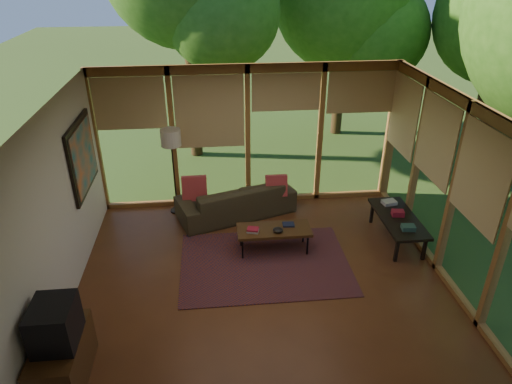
{
  "coord_description": "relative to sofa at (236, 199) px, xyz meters",
  "views": [
    {
      "loc": [
        -0.66,
        -5.47,
        4.39
      ],
      "look_at": [
        -0.03,
        0.7,
        1.14
      ],
      "focal_mm": 32.0,
      "sensor_mm": 36.0,
      "label": 1
    }
  ],
  "objects": [
    {
      "name": "floor",
      "position": [
        0.27,
        -2.0,
        -0.31
      ],
      "size": [
        5.5,
        5.5,
        0.0
      ],
      "primitive_type": "plane",
      "color": "brown",
      "rests_on": "ground"
    },
    {
      "name": "ceiling",
      "position": [
        0.27,
        -2.0,
        2.39
      ],
      "size": [
        5.5,
        5.5,
        0.0
      ],
      "primitive_type": "plane",
      "rotation": [
        3.14,
        0.0,
        0.0
      ],
      "color": "silver",
      "rests_on": "ground"
    },
    {
      "name": "wall_left",
      "position": [
        -2.48,
        -2.0,
        1.04
      ],
      "size": [
        0.04,
        5.0,
        2.7
      ],
      "primitive_type": "cube",
      "color": "silver",
      "rests_on": "ground"
    },
    {
      "name": "wall_front",
      "position": [
        0.27,
        -4.5,
        1.04
      ],
      "size": [
        5.5,
        0.04,
        2.7
      ],
      "primitive_type": "cube",
      "color": "silver",
      "rests_on": "ground"
    },
    {
      "name": "window_wall_back",
      "position": [
        0.27,
        0.5,
        1.04
      ],
      "size": [
        5.5,
        0.12,
        2.7
      ],
      "primitive_type": "cube",
      "color": "#A06B31",
      "rests_on": "ground"
    },
    {
      "name": "window_wall_right",
      "position": [
        3.02,
        -2.0,
        1.04
      ],
      "size": [
        0.12,
        5.0,
        2.7
      ],
      "primitive_type": "cube",
      "color": "#A06B31",
      "rests_on": "ground"
    },
    {
      "name": "exterior_lawn",
      "position": [
        8.27,
        6.0,
        -0.32
      ],
      "size": [
        40.0,
        40.0,
        0.0
      ],
      "primitive_type": "plane",
      "color": "#375921",
      "rests_on": "ground"
    },
    {
      "name": "tree_far",
      "position": [
        6.2,
        2.72,
        2.8
      ],
      "size": [
        2.99,
        2.99,
        4.63
      ],
      "color": "#3C2C16",
      "rests_on": "ground"
    },
    {
      "name": "rug",
      "position": [
        0.35,
        -1.61,
        -0.31
      ],
      "size": [
        2.66,
        1.88,
        0.01
      ],
      "primitive_type": "cube",
      "color": "maroon",
      "rests_on": "floor"
    },
    {
      "name": "sofa",
      "position": [
        0.0,
        0.0,
        0.0
      ],
      "size": [
        2.31,
        1.49,
        0.63
      ],
      "primitive_type": "imported",
      "rotation": [
        0.0,
        0.0,
        3.47
      ],
      "color": "#3E341F",
      "rests_on": "floor"
    },
    {
      "name": "pillow_left",
      "position": [
        -0.75,
        -0.05,
        0.29
      ],
      "size": [
        0.45,
        0.24,
        0.47
      ],
      "primitive_type": "cube",
      "rotation": [
        -0.21,
        0.0,
        0.0
      ],
      "color": "maroon",
      "rests_on": "sofa"
    },
    {
      "name": "pillow_right",
      "position": [
        0.75,
        -0.05,
        0.26
      ],
      "size": [
        0.4,
        0.21,
        0.41
      ],
      "primitive_type": "cube",
      "rotation": [
        -0.21,
        0.0,
        0.0
      ],
      "color": "maroon",
      "rests_on": "sofa"
    },
    {
      "name": "ct_book_lower",
      "position": [
        0.19,
        -1.31,
        0.12
      ],
      "size": [
        0.22,
        0.18,
        0.03
      ],
      "primitive_type": "cube",
      "rotation": [
        0.0,
        0.0,
        -0.25
      ],
      "color": "#ACA39C",
      "rests_on": "coffee_table"
    },
    {
      "name": "ct_book_upper",
      "position": [
        0.19,
        -1.31,
        0.16
      ],
      "size": [
        0.21,
        0.18,
        0.03
      ],
      "primitive_type": "cube",
      "rotation": [
        0.0,
        0.0,
        -0.25
      ],
      "color": "maroon",
      "rests_on": "coffee_table"
    },
    {
      "name": "ct_book_side",
      "position": [
        0.79,
        -1.18,
        0.12
      ],
      "size": [
        0.2,
        0.16,
        0.03
      ],
      "primitive_type": "cube",
      "rotation": [
        0.0,
        0.0,
        -0.06
      ],
      "color": "black",
      "rests_on": "coffee_table"
    },
    {
      "name": "ct_bowl",
      "position": [
        0.59,
        -1.36,
        0.15
      ],
      "size": [
        0.16,
        0.16,
        0.07
      ],
      "primitive_type": "ellipsoid",
      "color": "black",
      "rests_on": "coffee_table"
    },
    {
      "name": "media_cabinet",
      "position": [
        -2.2,
        -3.58,
        -0.01
      ],
      "size": [
        0.5,
        1.0,
        0.6
      ],
      "primitive_type": "cube",
      "color": "#4A2C14",
      "rests_on": "floor"
    },
    {
      "name": "television",
      "position": [
        -2.18,
        -3.58,
        0.54
      ],
      "size": [
        0.45,
        0.55,
        0.5
      ],
      "primitive_type": "cube",
      "color": "black",
      "rests_on": "media_cabinet"
    },
    {
      "name": "console_book_a",
      "position": [
        2.67,
        -1.55,
        0.18
      ],
      "size": [
        0.23,
        0.18,
        0.08
      ],
      "primitive_type": "cube",
      "rotation": [
        0.0,
        0.0,
        -0.13
      ],
      "color": "#2D4E43",
      "rests_on": "side_console"
    },
    {
      "name": "console_book_b",
      "position": [
        2.67,
        -1.1,
        0.19
      ],
      "size": [
        0.22,
        0.17,
        0.09
      ],
      "primitive_type": "cube",
      "rotation": [
        0.0,
        0.0,
        -0.15
      ],
      "color": "maroon",
      "rests_on": "side_console"
    },
    {
      "name": "console_book_c",
      "position": [
        2.67,
        -0.7,
        0.17
      ],
      "size": [
        0.26,
        0.21,
        0.06
      ],
      "primitive_type": "cube",
      "rotation": [
        0.0,
        0.0,
        0.18
      ],
      "color": "#ACA39C",
      "rests_on": "side_console"
    },
    {
      "name": "floor_lamp",
      "position": [
        -1.12,
        0.23,
        1.09
      ],
      "size": [
        0.36,
        0.36,
        1.65
      ],
      "color": "black",
      "rests_on": "floor"
    },
    {
      "name": "coffee_table",
      "position": [
        0.54,
        -1.26,
        0.08
      ],
      "size": [
        1.2,
        0.5,
        0.43
      ],
      "color": "#4A2C14",
      "rests_on": "floor"
    },
    {
      "name": "side_console",
      "position": [
        2.67,
        -1.15,
        0.1
      ],
      "size": [
        0.6,
        1.4,
        0.46
      ],
      "color": "black",
      "rests_on": "floor"
    },
    {
      "name": "wall_painting",
      "position": [
        -2.44,
        -0.6,
        1.24
      ],
      "size": [
        0.06,
        1.35,
        1.15
      ],
      "color": "black",
      "rests_on": "wall_left"
    }
  ]
}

